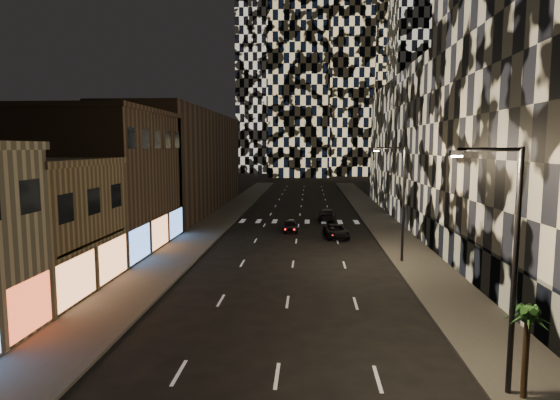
# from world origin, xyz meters

# --- Properties ---
(sidewalk_left) EXTENTS (4.00, 120.00, 0.15)m
(sidewalk_left) POSITION_xyz_m (-10.00, 50.00, 0.07)
(sidewalk_left) COLOR #47443F
(sidewalk_left) RESTS_ON ground
(sidewalk_right) EXTENTS (4.00, 120.00, 0.15)m
(sidewalk_right) POSITION_xyz_m (10.00, 50.00, 0.07)
(sidewalk_right) COLOR #47443F
(sidewalk_right) RESTS_ON ground
(curb_left) EXTENTS (0.20, 120.00, 0.15)m
(curb_left) POSITION_xyz_m (-7.90, 50.00, 0.07)
(curb_left) COLOR #4C4C47
(curb_left) RESTS_ON ground
(curb_right) EXTENTS (0.20, 120.00, 0.15)m
(curb_right) POSITION_xyz_m (7.90, 50.00, 0.07)
(curb_right) COLOR #4C4C47
(curb_right) RESTS_ON ground
(retail_tan) EXTENTS (10.00, 10.00, 8.00)m
(retail_tan) POSITION_xyz_m (-17.00, 21.00, 4.00)
(retail_tan) COLOR #766647
(retail_tan) RESTS_ON ground
(retail_brown) EXTENTS (10.00, 15.00, 12.00)m
(retail_brown) POSITION_xyz_m (-17.00, 33.50, 6.00)
(retail_brown) COLOR #4A392A
(retail_brown) RESTS_ON ground
(retail_filler_left) EXTENTS (10.00, 40.00, 14.00)m
(retail_filler_left) POSITION_xyz_m (-17.00, 60.00, 7.00)
(retail_filler_left) COLOR #4A392A
(retail_filler_left) RESTS_ON ground
(midrise_base) EXTENTS (0.60, 25.00, 3.00)m
(midrise_base) POSITION_xyz_m (12.30, 24.50, 1.50)
(midrise_base) COLOR #383838
(midrise_base) RESTS_ON ground
(midrise_filler_right) EXTENTS (16.00, 40.00, 18.00)m
(midrise_filler_right) POSITION_xyz_m (20.00, 57.00, 9.00)
(midrise_filler_right) COLOR #232326
(midrise_filler_right) RESTS_ON ground
(tower_right_mid) EXTENTS (20.00, 20.00, 100.00)m
(tower_right_mid) POSITION_xyz_m (35.00, 135.00, 50.00)
(tower_right_mid) COLOR black
(tower_right_mid) RESTS_ON ground
(tower_left_back) EXTENTS (24.00, 24.00, 120.00)m
(tower_left_back) POSITION_xyz_m (-12.00, 165.00, 60.00)
(tower_left_back) COLOR black
(tower_left_back) RESTS_ON ground
(tower_center_low) EXTENTS (18.00, 18.00, 95.00)m
(tower_center_low) POSITION_xyz_m (-2.00, 140.00, 47.50)
(tower_center_low) COLOR black
(tower_center_low) RESTS_ON ground
(streetlight_near) EXTENTS (2.55, 0.25, 9.00)m
(streetlight_near) POSITION_xyz_m (8.35, 10.00, 5.35)
(streetlight_near) COLOR black
(streetlight_near) RESTS_ON sidewalk_right
(streetlight_far) EXTENTS (2.55, 0.25, 9.00)m
(streetlight_far) POSITION_xyz_m (8.35, 30.00, 5.35)
(streetlight_far) COLOR black
(streetlight_far) RESTS_ON sidewalk_right
(car_dark_midlane) EXTENTS (1.71, 3.79, 1.26)m
(car_dark_midlane) POSITION_xyz_m (-0.78, 43.07, 0.63)
(car_dark_midlane) COLOR black
(car_dark_midlane) RESTS_ON ground
(car_dark_oncoming) EXTENTS (2.38, 5.20, 1.48)m
(car_dark_oncoming) POSITION_xyz_m (3.48, 50.93, 0.74)
(car_dark_oncoming) COLOR black
(car_dark_oncoming) RESTS_ON ground
(car_dark_rightlane) EXTENTS (2.69, 4.91, 1.30)m
(car_dark_rightlane) POSITION_xyz_m (4.00, 39.93, 0.65)
(car_dark_rightlane) COLOR black
(car_dark_rightlane) RESTS_ON ground
(palm_tree) EXTENTS (1.75, 1.74, 3.44)m
(palm_tree) POSITION_xyz_m (9.00, 9.68, 2.99)
(palm_tree) COLOR #47331E
(palm_tree) RESTS_ON sidewalk_right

